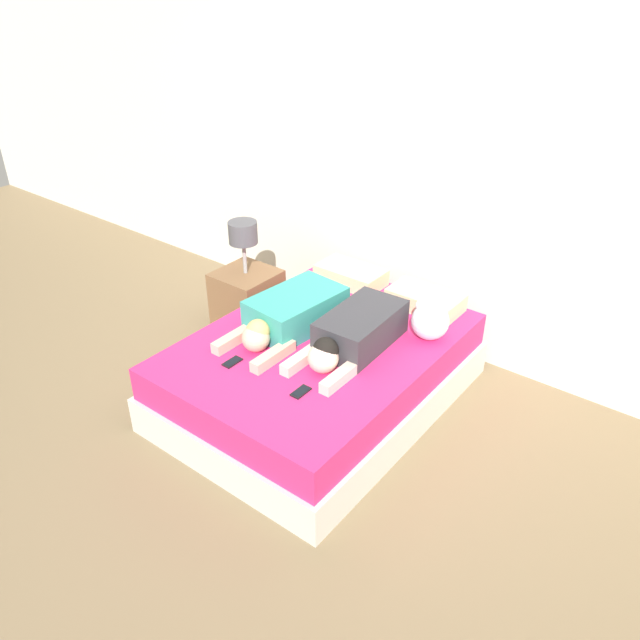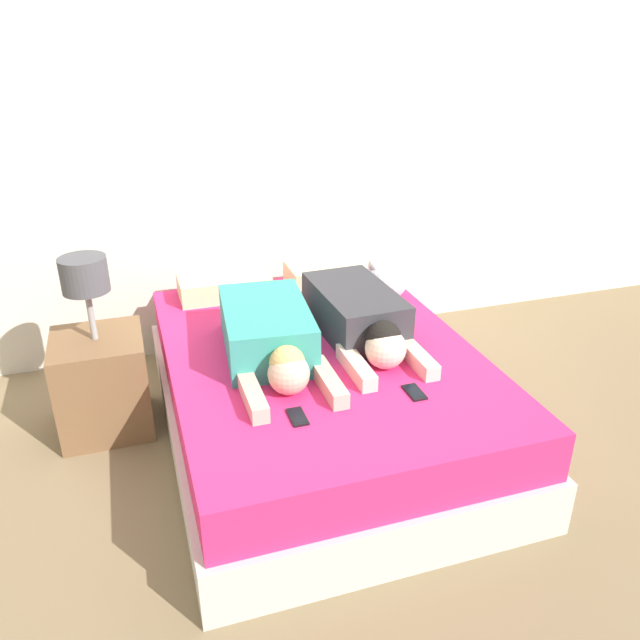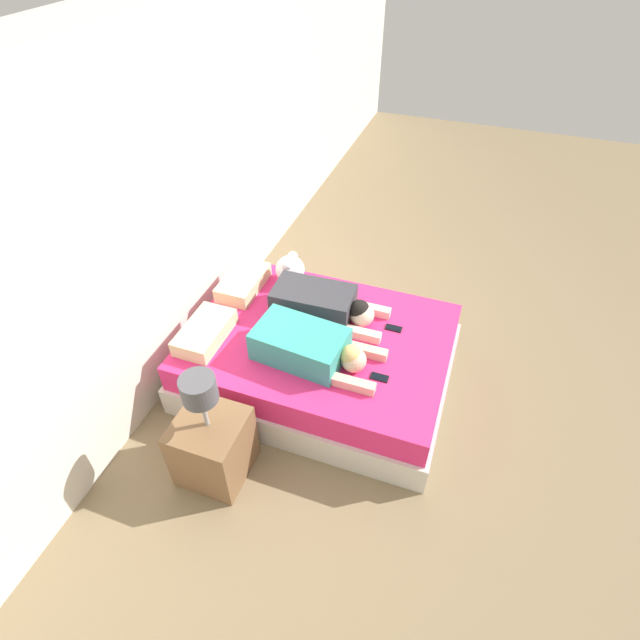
# 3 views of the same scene
# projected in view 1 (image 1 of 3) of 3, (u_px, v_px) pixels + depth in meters

# --- Properties ---
(ground_plane) EXTENTS (12.00, 12.00, 0.00)m
(ground_plane) POSITION_uv_depth(u_px,v_px,m) (320.00, 399.00, 4.23)
(ground_plane) COLOR #7F6B4C
(wall_back) EXTENTS (12.00, 0.06, 2.60)m
(wall_back) POSITION_uv_depth(u_px,v_px,m) (420.00, 171.00, 4.35)
(wall_back) COLOR silver
(wall_back) RESTS_ON ground_plane
(bed) EXTENTS (1.47, 1.97, 0.47)m
(bed) POSITION_uv_depth(u_px,v_px,m) (320.00, 371.00, 4.12)
(bed) COLOR beige
(bed) RESTS_ON ground_plane
(pillow_head_left) EXTENTS (0.50, 0.28, 0.12)m
(pillow_head_left) POSITION_uv_depth(u_px,v_px,m) (351.00, 275.00, 4.66)
(pillow_head_left) COLOR beige
(pillow_head_left) RESTS_ON bed
(pillow_head_right) EXTENTS (0.50, 0.28, 0.12)m
(pillow_head_right) POSITION_uv_depth(u_px,v_px,m) (425.00, 300.00, 4.33)
(pillow_head_right) COLOR beige
(pillow_head_right) RESTS_ON bed
(person_left) EXTENTS (0.44, 0.93, 0.23)m
(person_left) POSITION_uv_depth(u_px,v_px,m) (289.00, 315.00, 4.06)
(person_left) COLOR teal
(person_left) RESTS_ON bed
(person_right) EXTENTS (0.37, 0.89, 0.23)m
(person_right) POSITION_uv_depth(u_px,v_px,m) (353.00, 334.00, 3.85)
(person_right) COLOR #333338
(person_right) RESTS_ON bed
(cell_phone_left) EXTENTS (0.06, 0.12, 0.01)m
(cell_phone_left) POSITION_uv_depth(u_px,v_px,m) (232.00, 362.00, 3.77)
(cell_phone_left) COLOR black
(cell_phone_left) RESTS_ON bed
(cell_phone_right) EXTENTS (0.06, 0.12, 0.01)m
(cell_phone_right) POSITION_uv_depth(u_px,v_px,m) (301.00, 392.00, 3.51)
(cell_phone_right) COLOR black
(cell_phone_right) RESTS_ON bed
(plush_toy) EXTENTS (0.24, 0.24, 0.25)m
(plush_toy) POSITION_uv_depth(u_px,v_px,m) (430.00, 320.00, 3.96)
(plush_toy) COLOR white
(plush_toy) RESTS_ON bed
(nightstand) EXTENTS (0.43, 0.43, 0.91)m
(nightstand) POSITION_uv_depth(u_px,v_px,m) (247.00, 296.00, 4.88)
(nightstand) COLOR brown
(nightstand) RESTS_ON ground_plane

